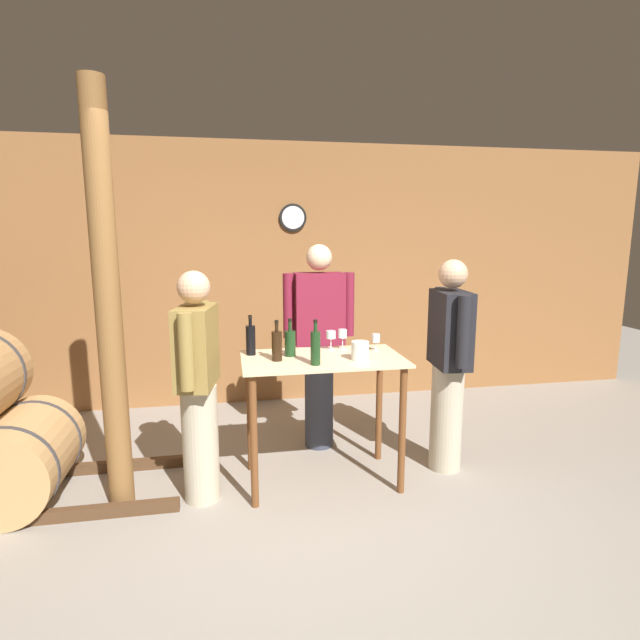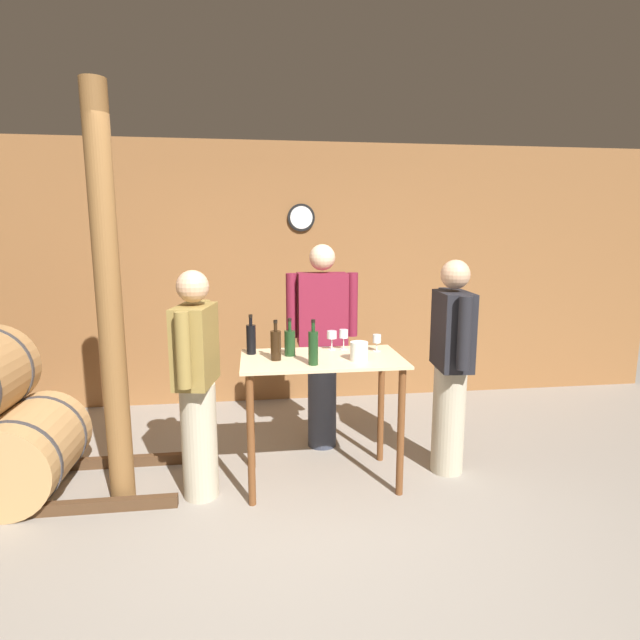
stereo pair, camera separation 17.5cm
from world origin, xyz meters
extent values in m
plane|color=gray|center=(0.00, 0.00, 0.00)|extent=(14.00, 14.00, 0.00)
cube|color=brown|center=(0.00, 2.68, 1.35)|extent=(8.40, 0.05, 2.70)
cylinder|color=black|center=(0.17, 2.64, 1.94)|extent=(0.28, 0.03, 0.28)
cylinder|color=white|center=(0.17, 2.63, 1.94)|extent=(0.23, 0.01, 0.23)
cylinder|color=tan|center=(-1.91, 0.91, 0.31)|extent=(0.61, 0.80, 0.61)
cylinder|color=#38383D|center=(-1.91, 0.67, 0.31)|extent=(0.63, 0.03, 0.63)
cylinder|color=#38383D|center=(-1.91, 1.15, 0.31)|extent=(0.63, 0.03, 0.63)
cube|color=beige|center=(0.13, 0.81, 0.92)|extent=(1.13, 0.65, 0.02)
cylinder|color=brown|center=(-0.37, 0.54, 0.45)|extent=(0.05, 0.05, 0.91)
cylinder|color=brown|center=(0.64, 0.54, 0.45)|extent=(0.05, 0.05, 0.91)
cylinder|color=brown|center=(-0.37, 1.08, 0.45)|extent=(0.05, 0.05, 0.91)
cylinder|color=brown|center=(0.64, 1.08, 0.45)|extent=(0.05, 0.05, 0.91)
cylinder|color=brown|center=(-1.25, 0.74, 1.35)|extent=(0.16, 0.16, 2.70)
cylinder|color=black|center=(-0.36, 0.98, 1.04)|extent=(0.07, 0.07, 0.21)
cylinder|color=black|center=(-0.36, 0.98, 1.18)|extent=(0.02, 0.02, 0.08)
cylinder|color=black|center=(-0.36, 0.98, 1.21)|extent=(0.03, 0.03, 0.02)
cylinder|color=black|center=(-0.19, 0.78, 1.03)|extent=(0.07, 0.07, 0.20)
cylinder|color=black|center=(-0.19, 0.78, 1.17)|extent=(0.02, 0.02, 0.08)
cylinder|color=black|center=(-0.19, 0.78, 1.20)|extent=(0.03, 0.03, 0.02)
cylinder|color=#193819|center=(-0.09, 0.89, 1.02)|extent=(0.08, 0.08, 0.18)
cylinder|color=#193819|center=(-0.09, 0.89, 1.16)|extent=(0.02, 0.02, 0.09)
cylinder|color=black|center=(-0.09, 0.89, 1.19)|extent=(0.03, 0.03, 0.02)
cylinder|color=#193819|center=(0.05, 0.63, 1.04)|extent=(0.07, 0.07, 0.23)
cylinder|color=#193819|center=(0.05, 0.63, 1.20)|extent=(0.02, 0.02, 0.08)
cylinder|color=black|center=(0.05, 0.63, 1.23)|extent=(0.03, 0.03, 0.02)
cylinder|color=silver|center=(0.24, 1.03, 0.93)|extent=(0.06, 0.06, 0.00)
cylinder|color=silver|center=(0.24, 1.03, 0.98)|extent=(0.01, 0.01, 0.08)
cylinder|color=silver|center=(0.24, 1.03, 1.05)|extent=(0.07, 0.07, 0.06)
cylinder|color=silver|center=(0.33, 1.03, 0.93)|extent=(0.06, 0.06, 0.00)
cylinder|color=silver|center=(0.33, 1.03, 0.98)|extent=(0.01, 0.01, 0.08)
cylinder|color=silver|center=(0.33, 1.03, 1.05)|extent=(0.06, 0.06, 0.06)
cylinder|color=silver|center=(0.56, 0.94, 0.93)|extent=(0.06, 0.06, 0.00)
cylinder|color=silver|center=(0.56, 0.94, 0.96)|extent=(0.01, 0.01, 0.06)
cylinder|color=silver|center=(0.56, 0.94, 1.03)|extent=(0.06, 0.06, 0.06)
cylinder|color=white|center=(0.37, 0.70, 0.99)|extent=(0.12, 0.12, 0.13)
cylinder|color=#B7AD93|center=(1.10, 0.84, 0.41)|extent=(0.24, 0.24, 0.81)
cube|color=black|center=(1.10, 0.84, 1.09)|extent=(0.25, 0.42, 0.56)
sphere|color=tan|center=(1.10, 0.84, 1.50)|extent=(0.21, 0.21, 0.21)
cylinder|color=black|center=(1.12, 1.08, 1.12)|extent=(0.09, 0.09, 0.51)
cylinder|color=black|center=(1.08, 0.59, 1.12)|extent=(0.09, 0.09, 0.51)
cylinder|color=#333847|center=(0.22, 1.42, 0.45)|extent=(0.24, 0.24, 0.89)
cube|color=maroon|center=(0.22, 1.42, 1.18)|extent=(0.40, 0.22, 0.58)
sphere|color=beige|center=(0.22, 1.42, 1.60)|extent=(0.21, 0.21, 0.21)
cylinder|color=maroon|center=(0.47, 1.42, 1.21)|extent=(0.09, 0.09, 0.52)
cylinder|color=maroon|center=(-0.03, 1.42, 1.21)|extent=(0.09, 0.09, 0.52)
cylinder|color=#B7AD93|center=(-0.72, 0.71, 0.40)|extent=(0.24, 0.24, 0.80)
cube|color=olive|center=(-0.72, 0.71, 1.07)|extent=(0.29, 0.43, 0.53)
sphere|color=tan|center=(-0.72, 0.71, 1.46)|extent=(0.21, 0.21, 0.21)
cylinder|color=olive|center=(-0.77, 0.46, 1.09)|extent=(0.09, 0.09, 0.47)
cylinder|color=olive|center=(-0.68, 0.96, 1.09)|extent=(0.09, 0.09, 0.47)
camera|label=1|loc=(-0.51, -2.53, 1.80)|focal=28.00mm
camera|label=2|loc=(-0.33, -2.56, 1.80)|focal=28.00mm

